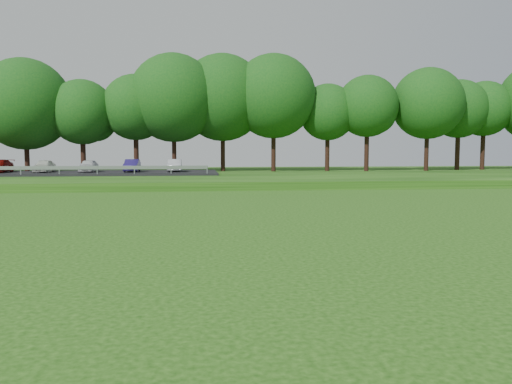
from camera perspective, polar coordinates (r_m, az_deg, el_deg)
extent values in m
cube|color=#153C0B|center=(51.42, 8.91, 1.92)|extent=(130.00, 30.00, 0.60)
cube|color=gray|center=(38.18, 14.62, 0.43)|extent=(130.00, 1.60, 0.04)
cube|color=black|center=(49.49, -18.56, 2.07)|extent=(24.00, 9.00, 0.18)
imported|color=white|center=(50.43, -23.04, 2.77)|extent=(1.42, 3.52, 1.20)
imported|color=white|center=(49.47, -18.59, 2.87)|extent=(1.42, 3.52, 1.20)
imported|color=navy|center=(48.81, -13.98, 2.95)|extent=(1.27, 3.64, 1.20)
imported|color=#AAADB2|center=(48.48, -9.28, 3.02)|extent=(1.27, 3.64, 1.20)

